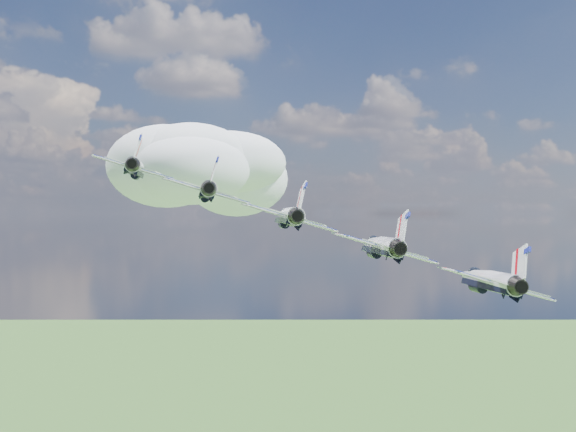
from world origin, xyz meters
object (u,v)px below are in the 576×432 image
object	(u,v)px
jet_0	(137,168)
jet_1	(207,190)
jet_2	(288,216)
jet_4	(487,279)
jet_3	(380,245)

from	to	relation	value
jet_0	jet_1	distance (m)	10.69
jet_2	jet_4	bearing A→B (deg)	-37.33
jet_2	jet_4	xyz separation A→B (m)	(14.10, -15.03, -5.68)
jet_2	jet_1	bearing A→B (deg)	142.67
jet_1	jet_4	distance (m)	32.07
jet_1	jet_2	world-z (taller)	jet_1
jet_0	jet_3	bearing A→B (deg)	-37.33
jet_0	jet_1	size ratio (longest dim) A/B	1.00
jet_0	jet_1	xyz separation A→B (m)	(7.05, -7.51, -2.84)
jet_0	jet_1	bearing A→B (deg)	-37.33
jet_1	jet_4	xyz separation A→B (m)	(21.15, -22.54, -8.52)
jet_1	jet_3	size ratio (longest dim) A/B	1.00
jet_4	jet_0	bearing A→B (deg)	142.67
jet_3	jet_0	bearing A→B (deg)	142.67
jet_0	jet_3	size ratio (longest dim) A/B	1.00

